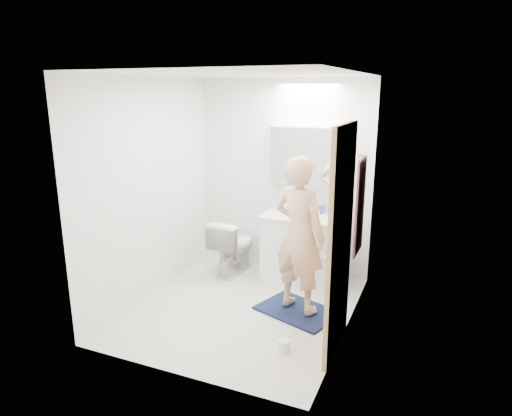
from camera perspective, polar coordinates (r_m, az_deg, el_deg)
The scene contains 23 objects.
floor at distance 4.90m, azimuth -1.72°, elevation -12.60°, with size 2.50×2.50×0.00m, color silver.
ceiling at distance 4.35m, azimuth -1.97°, elevation 16.70°, with size 2.50×2.50×0.00m, color white.
wall_back at distance 5.61m, azimuth 3.51°, elevation 3.95°, with size 2.50×2.50×0.00m, color white.
wall_front at distance 3.42m, azimuth -10.61°, elevation -3.42°, with size 2.50×2.50×0.00m, color white.
wall_left at distance 5.03m, azimuth -13.32°, elevation 2.29°, with size 2.50×2.50×0.00m, color white.
wall_right at distance 4.15m, azimuth 12.10°, elevation -0.26°, with size 2.50×2.50×0.00m, color white.
vanity_cabinet at distance 5.46m, azimuth 5.96°, elevation -5.26°, with size 0.90×0.55×0.78m, color white.
countertop at distance 5.33m, azimuth 6.08°, elevation -1.12°, with size 0.95×0.58×0.04m, color silver.
sink_basin at distance 5.35m, azimuth 6.18°, elevation -0.67°, with size 0.36×0.36×0.03m, color white.
faucet at distance 5.51m, azimuth 6.78°, elevation 0.47°, with size 0.02×0.02×0.16m, color silver.
medicine_cabinet at distance 5.40m, azimuth 6.32°, elevation 6.68°, with size 0.88×0.14×0.70m, color white.
mirror_panel at distance 5.33m, azimuth 6.08°, elevation 6.58°, with size 0.84×0.01×0.66m, color silver.
toilet at distance 5.67m, azimuth -2.92°, elevation -4.81°, with size 0.39×0.69×0.71m, color white.
bath_rug at distance 4.84m, azimuth 5.30°, elevation -12.86°, with size 0.80×0.55×0.02m, color #121F39.
person at distance 4.52m, azimuth 5.55°, elevation -3.40°, with size 0.59×0.38×1.60m, color tan.
door at distance 3.88m, azimuth 10.64°, elevation -4.32°, with size 0.04×0.80×2.00m, color tan.
door_knob at distance 3.63m, azimuth 8.95°, elevation -6.44°, with size 0.06×0.06×0.06m, color gold.
towel at distance 4.71m, azimuth 13.07°, elevation 0.20°, with size 0.02×0.42×1.00m, color #112337.
towel_hook at distance 4.61m, azimuth 13.28°, elevation 6.49°, with size 0.02×0.02×0.07m, color silver.
soap_bottle_a at distance 5.51m, azimuth 4.01°, elevation 0.99°, with size 0.09×0.10×0.25m, color beige.
soap_bottle_b at distance 5.51m, azimuth 5.40°, elevation 0.56°, with size 0.08×0.08×0.17m, color #5E86C9.
toothbrush_cup at distance 5.42m, azimuth 8.33°, elevation -0.22°, with size 0.09×0.09×0.09m, color #3D4FB8.
toilet_paper_roll at distance 4.19m, azimuth 3.50°, elevation -17.00°, with size 0.11×0.11×0.10m, color white.
Camera 1 is at (1.82, -3.95, 2.26)m, focal length 31.49 mm.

